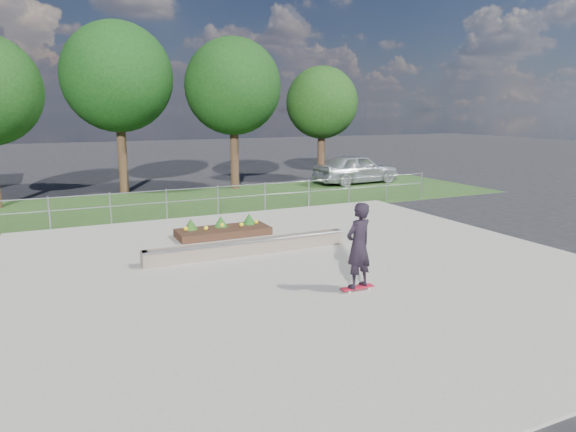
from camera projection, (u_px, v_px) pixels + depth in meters
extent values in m
plane|color=black|center=(305.00, 268.00, 13.50)|extent=(120.00, 120.00, 0.00)
cube|color=#25431B|center=(195.00, 201.00, 23.24)|extent=(30.00, 8.00, 0.02)
cube|color=gray|center=(305.00, 267.00, 13.49)|extent=(15.00, 15.00, 0.06)
cylinder|color=#95999E|center=(49.00, 214.00, 17.51)|extent=(0.06, 0.06, 1.20)
cylinder|color=gray|center=(111.00, 209.00, 18.35)|extent=(0.06, 0.06, 1.20)
cylinder|color=gray|center=(167.00, 205.00, 19.18)|extent=(0.06, 0.06, 1.20)
cylinder|color=gray|center=(218.00, 201.00, 20.02)|extent=(0.06, 0.06, 1.20)
cylinder|color=gray|center=(265.00, 197.00, 20.85)|extent=(0.06, 0.06, 1.20)
cylinder|color=#94989C|center=(309.00, 194.00, 21.69)|extent=(0.06, 0.06, 1.20)
cylinder|color=gray|center=(349.00, 191.00, 22.52)|extent=(0.06, 0.06, 1.20)
cylinder|color=gray|center=(387.00, 188.00, 23.36)|extent=(0.06, 0.06, 1.20)
cylinder|color=#94989C|center=(421.00, 185.00, 24.19)|extent=(0.06, 0.06, 1.20)
cylinder|color=gray|center=(218.00, 187.00, 19.91)|extent=(20.00, 0.04, 0.04)
cylinder|color=gray|center=(218.00, 198.00, 20.00)|extent=(20.00, 0.04, 0.04)
cylinder|color=#312013|center=(123.00, 159.00, 25.40)|extent=(0.44, 0.44, 3.38)
sphere|color=black|center=(117.00, 77.00, 24.60)|extent=(5.25, 5.25, 5.25)
cylinder|color=#321F14|center=(235.00, 159.00, 26.83)|extent=(0.44, 0.44, 3.15)
sphere|color=black|center=(233.00, 86.00, 26.08)|extent=(4.90, 4.90, 4.90)
cylinder|color=#362115|center=(321.00, 156.00, 30.71)|extent=(0.44, 0.44, 2.70)
sphere|color=black|center=(322.00, 103.00, 30.07)|extent=(4.20, 4.20, 4.20)
cube|color=brown|center=(249.00, 247.00, 14.58)|extent=(6.00, 0.40, 0.40)
cylinder|color=gray|center=(252.00, 242.00, 14.36)|extent=(6.00, 0.06, 0.06)
cube|color=brown|center=(145.00, 259.00, 13.37)|extent=(0.15, 0.42, 0.40)
cube|color=brown|center=(337.00, 236.00, 15.79)|extent=(0.15, 0.42, 0.40)
cube|color=black|center=(223.00, 232.00, 16.70)|extent=(3.00, 1.20, 0.25)
sphere|color=yellow|center=(186.00, 229.00, 16.25)|extent=(0.14, 0.14, 0.14)
sphere|color=yellow|center=(206.00, 228.00, 16.32)|extent=(0.14, 0.14, 0.14)
sphere|color=yellow|center=(222.00, 225.00, 16.75)|extent=(0.14, 0.14, 0.14)
sphere|color=yellow|center=(242.00, 225.00, 16.82)|extent=(0.14, 0.14, 0.14)
sphere|color=yellow|center=(256.00, 222.00, 17.25)|extent=(0.14, 0.14, 0.14)
cone|color=#1C4313|center=(191.00, 224.00, 16.44)|extent=(0.44, 0.44, 0.36)
cone|color=#184B15|center=(221.00, 221.00, 16.86)|extent=(0.44, 0.44, 0.36)
cone|color=#144614|center=(249.00, 219.00, 17.28)|extent=(0.44, 0.44, 0.36)
cylinder|color=silver|center=(350.00, 292.00, 11.46)|extent=(0.05, 0.03, 0.05)
cylinder|color=silver|center=(345.00, 290.00, 11.62)|extent=(0.05, 0.03, 0.05)
cylinder|color=silver|center=(369.00, 289.00, 11.68)|extent=(0.05, 0.03, 0.05)
cylinder|color=white|center=(365.00, 286.00, 11.83)|extent=(0.05, 0.03, 0.05)
cylinder|color=#9C9CA1|center=(348.00, 290.00, 11.53)|extent=(0.02, 0.18, 0.02)
cylinder|color=#9F9EA4|center=(367.00, 286.00, 11.75)|extent=(0.02, 0.18, 0.02)
cube|color=#AB1529|center=(357.00, 287.00, 11.64)|extent=(0.80, 0.21, 0.02)
imported|color=black|center=(359.00, 245.00, 11.44)|extent=(0.81, 0.64, 1.95)
imported|color=#A4A8AD|center=(356.00, 169.00, 28.83)|extent=(5.06, 2.29, 1.69)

